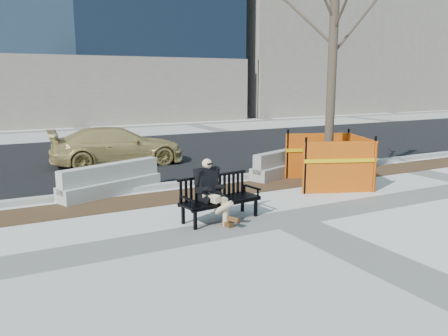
# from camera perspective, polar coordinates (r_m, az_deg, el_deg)

# --- Properties ---
(ground) EXTENTS (120.00, 120.00, 0.00)m
(ground) POSITION_cam_1_polar(r_m,az_deg,el_deg) (9.08, 7.65, -6.25)
(ground) COLOR beige
(ground) RESTS_ON ground
(mulch_strip) EXTENTS (40.00, 1.20, 0.02)m
(mulch_strip) POSITION_cam_1_polar(r_m,az_deg,el_deg) (11.21, -0.13, -2.81)
(mulch_strip) COLOR #47301C
(mulch_strip) RESTS_ON ground
(asphalt_street) EXTENTS (60.00, 10.40, 0.01)m
(asphalt_street) POSITION_cam_1_polar(r_m,az_deg,el_deg) (16.83, -10.09, 1.65)
(asphalt_street) COLOR black
(asphalt_street) RESTS_ON ground
(curb) EXTENTS (60.00, 0.25, 0.12)m
(curb) POSITION_cam_1_polar(r_m,az_deg,el_deg) (12.02, -2.25, -1.61)
(curb) COLOR #9E9B93
(curb) RESTS_ON ground
(bench) EXTENTS (1.69, 0.80, 0.87)m
(bench) POSITION_cam_1_polar(r_m,az_deg,el_deg) (8.93, -0.45, -6.45)
(bench) COLOR black
(bench) RESTS_ON ground
(seated_man) EXTENTS (0.62, 0.91, 1.19)m
(seated_man) POSITION_cam_1_polar(r_m,az_deg,el_deg) (8.84, -1.76, -6.63)
(seated_man) COLOR black
(seated_man) RESTS_ON ground
(tree_fence) EXTENTS (3.51, 3.51, 6.76)m
(tree_fence) POSITION_cam_1_polar(r_m,az_deg,el_deg) (12.11, 12.65, -2.06)
(tree_fence) COLOR orange
(tree_fence) RESTS_ON ground
(sedan) EXTENTS (4.27, 2.06, 1.20)m
(sedan) POSITION_cam_1_polar(r_m,az_deg,el_deg) (15.01, -12.95, 0.41)
(sedan) COLOR tan
(sedan) RESTS_ON ground
(jersey_barrier_left) EXTENTS (2.61, 1.38, 0.74)m
(jersey_barrier_left) POSITION_cam_1_polar(r_m,az_deg,el_deg) (11.18, -13.80, -3.20)
(jersey_barrier_left) COLOR #ABA9A0
(jersey_barrier_left) RESTS_ON ground
(jersey_barrier_right) EXTENTS (2.59, 1.38, 0.74)m
(jersey_barrier_right) POSITION_cam_1_polar(r_m,az_deg,el_deg) (13.11, 7.50, -0.91)
(jersey_barrier_right) COLOR gray
(jersey_barrier_right) RESTS_ON ground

